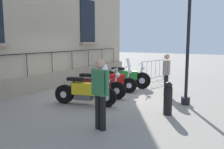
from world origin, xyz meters
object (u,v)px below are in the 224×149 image
at_px(lamppost, 190,7).
at_px(pedestrian_standing, 166,72).
at_px(motorcycle_green, 126,78).
at_px(pedestrian_walking, 100,90).
at_px(motorcycle_red, 113,81).
at_px(motorcycle_yellow, 86,92).
at_px(crowd_barrier, 153,70).
at_px(bollard, 168,98).
at_px(motorcycle_maroon, 97,86).

distance_m(lamppost, pedestrian_standing, 2.61).
distance_m(motorcycle_green, pedestrian_walking, 5.09).
height_order(motorcycle_red, lamppost, lamppost).
xyz_separation_m(motorcycle_yellow, crowd_barrier, (0.26, 5.55, 0.14)).
xyz_separation_m(motorcycle_green, bollard, (2.72, -2.90, 0.01)).
bearing_deg(pedestrian_walking, pedestrian_standing, 86.86).
relative_size(motorcycle_green, lamppost, 0.55).
xyz_separation_m(motorcycle_green, pedestrian_standing, (1.93, -0.49, 0.41)).
relative_size(motorcycle_green, pedestrian_standing, 1.37).
xyz_separation_m(motorcycle_red, lamppost, (2.95, -0.52, 2.62)).
height_order(motorcycle_green, bollard, motorcycle_green).
bearing_deg(motorcycle_red, motorcycle_green, 87.26).
distance_m(lamppost, pedestrian_walking, 4.06).
bearing_deg(bollard, pedestrian_walking, -118.51).
bearing_deg(pedestrian_standing, lamppost, -47.26).
height_order(pedestrian_standing, pedestrian_walking, pedestrian_walking).
height_order(motorcycle_red, bollard, motorcycle_red).
bearing_deg(pedestrian_walking, motorcycle_green, 109.54).
relative_size(motorcycle_maroon, lamppost, 0.55).
bearing_deg(motorcycle_red, pedestrian_walking, -65.05).
relative_size(pedestrian_standing, pedestrian_walking, 0.95).
bearing_deg(pedestrian_walking, bollard, 61.49).
bearing_deg(lamppost, pedestrian_walking, -110.47).
xyz_separation_m(motorcycle_yellow, motorcycle_red, (-0.19, 2.14, 0.01)).
relative_size(motorcycle_maroon, pedestrian_standing, 1.37).
height_order(motorcycle_maroon, pedestrian_walking, pedestrian_walking).
xyz_separation_m(lamppost, pedestrian_standing, (-0.97, 1.05, -2.19)).
bearing_deg(motorcycle_maroon, motorcycle_red, 88.19).
distance_m(motorcycle_green, pedestrian_standing, 2.04).
bearing_deg(bollard, motorcycle_maroon, 164.72).
height_order(motorcycle_yellow, lamppost, lamppost).
height_order(crowd_barrier, bollard, crowd_barrier).
bearing_deg(motorcycle_yellow, motorcycle_maroon, 102.13).
height_order(motorcycle_green, pedestrian_walking, pedestrian_walking).
bearing_deg(pedestrian_standing, bollard, -71.90).
height_order(motorcycle_green, crowd_barrier, motorcycle_green).
bearing_deg(pedestrian_walking, motorcycle_red, 114.95).
height_order(motorcycle_yellow, pedestrian_walking, pedestrian_walking).
distance_m(motorcycle_yellow, motorcycle_green, 3.17).
relative_size(motorcycle_yellow, motorcycle_maroon, 0.96).
height_order(bollard, pedestrian_walking, pedestrian_walking).
distance_m(motorcycle_yellow, motorcycle_red, 2.15).
bearing_deg(crowd_barrier, lamppost, -57.40).
xyz_separation_m(motorcycle_red, pedestrian_standing, (1.98, 0.53, 0.43)).
bearing_deg(motorcycle_green, crowd_barrier, 80.63).
bearing_deg(bollard, crowd_barrier, 113.76).
relative_size(motorcycle_red, crowd_barrier, 1.00).
distance_m(lamppost, bollard, 2.93).
relative_size(motorcycle_red, motorcycle_green, 0.90).
distance_m(lamppost, crowd_barrier, 5.28).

